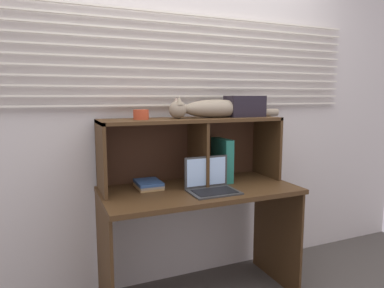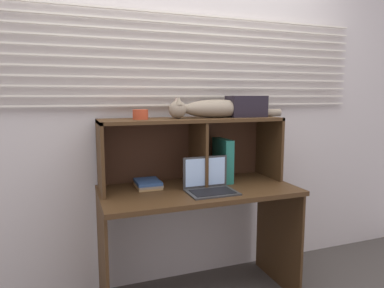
{
  "view_description": "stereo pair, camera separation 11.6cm",
  "coord_description": "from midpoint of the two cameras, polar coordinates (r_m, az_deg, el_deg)",
  "views": [
    {
      "loc": [
        -0.89,
        -1.78,
        1.37
      ],
      "look_at": [
        0.0,
        0.32,
        1.05
      ],
      "focal_mm": 31.88,
      "sensor_mm": 36.0,
      "label": 1
    },
    {
      "loc": [
        -0.78,
        -1.83,
        1.37
      ],
      "look_at": [
        0.0,
        0.32,
        1.05
      ],
      "focal_mm": 31.88,
      "sensor_mm": 36.0,
      "label": 2
    }
  ],
  "objects": [
    {
      "name": "back_panel_with_blinds",
      "position": [
        2.5,
        -3.35,
        5.32
      ],
      "size": [
        4.4,
        0.08,
        2.5
      ],
      "color": "beige",
      "rests_on": "ground"
    },
    {
      "name": "desk",
      "position": [
        2.3,
        -0.23,
        -11.38
      ],
      "size": [
        1.27,
        0.62,
        0.78
      ],
      "color": "#462D17",
      "rests_on": "ground"
    },
    {
      "name": "hutch_shelf_unit",
      "position": [
        2.34,
        -1.62,
        1.0
      ],
      "size": [
        1.23,
        0.35,
        0.45
      ],
      "color": "#462D17",
      "rests_on": "desk"
    },
    {
      "name": "cat",
      "position": [
        2.35,
        2.21,
        5.9
      ],
      "size": [
        0.85,
        0.15,
        0.14
      ],
      "color": "gray",
      "rests_on": "hutch_shelf_unit"
    },
    {
      "name": "laptop",
      "position": [
        2.17,
        1.65,
        -6.76
      ],
      "size": [
        0.3,
        0.23,
        0.21
      ],
      "color": "#353535",
      "rests_on": "desk"
    },
    {
      "name": "binder_upright",
      "position": [
        2.42,
        3.67,
        -2.64
      ],
      "size": [
        0.06,
        0.23,
        0.3
      ],
      "primitive_type": "cube",
      "color": "#247563",
      "rests_on": "desk"
    },
    {
      "name": "book_stack",
      "position": [
        2.27,
        -8.76,
        -6.7
      ],
      "size": [
        0.16,
        0.21,
        0.05
      ],
      "color": "tan",
      "rests_on": "desk"
    },
    {
      "name": "small_basket",
      "position": [
        2.19,
        -10.04,
        4.86
      ],
      "size": [
        0.1,
        0.1,
        0.06
      ],
      "primitive_type": "cylinder",
      "color": "#B94225",
      "rests_on": "hutch_shelf_unit"
    },
    {
      "name": "storage_box",
      "position": [
        2.47,
        7.47,
        6.27
      ],
      "size": [
        0.27,
        0.15,
        0.15
      ],
      "primitive_type": "cube",
      "color": "black",
      "rests_on": "hutch_shelf_unit"
    }
  ]
}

